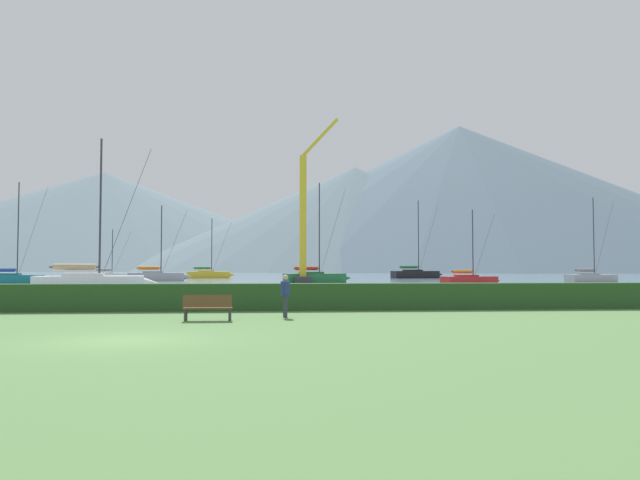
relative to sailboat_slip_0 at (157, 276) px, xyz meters
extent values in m
plane|color=#517A42|center=(11.74, -68.36, -0.71)|extent=(1000.00, 1000.00, 0.00)
cube|color=slate|center=(11.74, 68.64, -0.71)|extent=(320.00, 246.00, 0.00)
cube|color=#284C23|center=(11.74, -57.36, -0.11)|extent=(80.00, 1.20, 1.21)
cube|color=#9E9EA3|center=(-0.11, -0.02, -0.12)|extent=(7.71, 3.72, 1.16)
cone|color=#9E9EA3|center=(4.05, 0.68, -0.12)|extent=(1.41, 1.18, 0.99)
cube|color=gray|center=(-0.53, -0.09, 0.30)|extent=(3.00, 2.20, 0.74)
cylinder|color=#333338|center=(0.51, 0.09, 4.82)|extent=(0.15, 0.15, 9.79)
cylinder|color=#333338|center=(-1.13, -0.19, 1.09)|extent=(3.30, 0.68, 0.13)
cylinder|color=orange|center=(-1.13, -0.19, 1.09)|extent=(2.86, 0.93, 0.46)
cylinder|color=#333338|center=(2.23, 0.37, 4.58)|extent=(3.47, 0.61, 9.31)
cube|color=black|center=(40.24, 18.03, -0.08)|extent=(8.29, 4.03, 1.25)
cone|color=black|center=(44.72, 18.79, -0.08)|extent=(1.52, 1.28, 1.06)
cube|color=black|center=(39.79, 17.95, 0.37)|extent=(3.23, 2.38, 0.79)
cylinder|color=#333338|center=(40.91, 18.14, 6.34)|extent=(0.16, 0.16, 12.73)
cylinder|color=#333338|center=(39.15, 17.84, 1.22)|extent=(3.55, 0.74, 0.14)
cylinder|color=#2D7542|center=(39.15, 17.84, 1.22)|extent=(3.08, 1.00, 0.50)
cylinder|color=#333338|center=(42.76, 18.46, 6.02)|extent=(3.73, 0.67, 12.10)
cube|color=white|center=(-10.23, 14.39, -0.24)|extent=(6.27, 3.14, 0.94)
cone|color=white|center=(-6.87, 15.04, -0.24)|extent=(1.16, 0.98, 0.80)
cube|color=silver|center=(-10.57, 14.33, 0.11)|extent=(2.46, 1.83, 0.60)
cylinder|color=#333338|center=(-9.73, 14.49, 3.53)|extent=(0.12, 0.12, 7.45)
cylinder|color=#333338|center=(-11.05, 14.24, 0.75)|extent=(2.67, 0.61, 0.10)
cylinder|color=gray|center=(-11.05, 14.24, 0.75)|extent=(2.32, 0.80, 0.38)
cylinder|color=#333338|center=(-8.34, 14.75, 3.35)|extent=(2.80, 0.56, 7.09)
cube|color=#19707A|center=(-13.98, -12.77, -0.19)|extent=(6.76, 2.89, 1.03)
cone|color=#19707A|center=(-10.24, -12.40, -0.19)|extent=(1.21, 0.98, 0.88)
cube|color=#16646E|center=(-14.35, -12.81, 0.19)|extent=(2.58, 1.81, 0.66)
cylinder|color=#333338|center=(-13.42, -12.72, 5.43)|extent=(0.13, 0.13, 11.16)
cylinder|color=#333338|center=(-14.89, -12.86, 0.89)|extent=(2.95, 0.41, 0.11)
cylinder|color=#2847A3|center=(-14.89, -12.86, 0.89)|extent=(2.54, 0.66, 0.41)
cylinder|color=#333338|center=(-11.88, -12.56, 5.16)|extent=(3.11, 0.34, 10.61)
cube|color=#236B38|center=(20.84, -11.31, -0.13)|extent=(7.71, 4.29, 1.15)
cone|color=#236B38|center=(24.89, -10.24, -0.13)|extent=(1.46, 1.26, 0.98)
cube|color=#206032|center=(20.44, -11.41, 0.29)|extent=(3.07, 2.39, 0.73)
cylinder|color=#333338|center=(21.45, -11.15, 5.73)|extent=(0.15, 0.15, 11.61)
cylinder|color=#333338|center=(19.86, -11.57, 1.07)|extent=(3.22, 0.96, 0.13)
cylinder|color=red|center=(19.86, -11.57, 1.07)|extent=(2.82, 1.16, 0.46)
cylinder|color=#333338|center=(23.12, -10.71, 5.44)|extent=(3.37, 0.92, 11.04)
cube|color=red|center=(36.66, -21.50, -0.24)|extent=(6.26, 3.44, 0.93)
cone|color=red|center=(39.95, -20.67, -0.24)|extent=(1.18, 1.02, 0.79)
cube|color=#A52020|center=(36.33, -21.59, 0.10)|extent=(2.49, 1.92, 0.59)
cylinder|color=#333338|center=(37.16, -21.38, 3.59)|extent=(0.12, 0.12, 7.58)
cylinder|color=#333338|center=(35.86, -21.71, 0.74)|extent=(2.62, 0.76, 0.10)
cylinder|color=orange|center=(35.86, -21.71, 0.74)|extent=(2.29, 0.92, 0.37)
cylinder|color=#333338|center=(38.51, -21.03, 3.40)|extent=(2.74, 0.72, 7.21)
cube|color=gold|center=(4.69, 21.56, -0.14)|extent=(7.55, 3.96, 1.13)
cone|color=gold|center=(8.70, 22.45, -0.14)|extent=(1.41, 1.20, 0.96)
cube|color=gold|center=(4.29, 21.47, 0.27)|extent=(2.98, 2.26, 0.72)
cylinder|color=#333338|center=(5.29, 21.70, 4.78)|extent=(0.14, 0.14, 9.74)
cylinder|color=#333338|center=(3.71, 21.35, 1.04)|extent=(3.18, 0.82, 0.12)
cylinder|color=#2D7542|center=(3.71, 21.35, 1.04)|extent=(2.78, 1.03, 0.45)
cylinder|color=#333338|center=(6.95, 22.06, 4.54)|extent=(3.34, 0.77, 9.26)
cube|color=#9E9EA3|center=(56.11, -10.60, -0.22)|extent=(6.47, 2.96, 0.98)
cone|color=#9E9EA3|center=(59.64, -10.12, -0.22)|extent=(1.17, 0.97, 0.83)
cube|color=gray|center=(55.76, -10.65, 0.14)|extent=(2.50, 1.79, 0.62)
cylinder|color=#333338|center=(56.64, -10.53, 4.97)|extent=(0.12, 0.12, 10.29)
cylinder|color=#333338|center=(55.25, -10.72, 0.81)|extent=(2.80, 0.48, 0.11)
cylinder|color=gray|center=(55.25, -10.72, 0.81)|extent=(2.42, 0.71, 0.39)
cylinder|color=#333338|center=(58.10, -10.33, 4.72)|extent=(2.95, 0.42, 9.78)
cube|color=white|center=(1.71, -36.95, -0.08)|extent=(8.38, 4.41, 1.25)
cone|color=white|center=(6.16, -35.95, -0.08)|extent=(1.57, 1.34, 1.06)
cube|color=silver|center=(1.27, -37.05, 0.38)|extent=(3.31, 2.52, 0.80)
cylinder|color=#333338|center=(2.38, -36.80, 5.61)|extent=(0.16, 0.16, 11.27)
cylinder|color=#333338|center=(0.63, -37.19, 1.23)|extent=(3.53, 0.92, 0.14)
cylinder|color=tan|center=(0.63, -37.19, 1.23)|extent=(3.08, 1.16, 0.50)
cylinder|color=#333338|center=(4.21, -36.39, 5.33)|extent=(3.71, 0.86, 10.72)
cube|color=brown|center=(13.32, -62.56, -0.26)|extent=(1.76, 0.47, 0.06)
cube|color=brown|center=(13.32, -62.74, 0.02)|extent=(1.76, 0.15, 0.45)
cylinder|color=#333338|center=(14.12, -62.40, -0.48)|extent=(0.08, 0.08, 0.45)
cylinder|color=#333338|center=(12.53, -62.39, -0.48)|extent=(0.08, 0.08, 0.45)
cylinder|color=#333338|center=(14.12, -62.73, -0.48)|extent=(0.08, 0.08, 0.45)
cylinder|color=#333338|center=(12.53, -62.72, -0.48)|extent=(0.08, 0.08, 0.45)
cylinder|color=#2D3347|center=(16.18, -61.47, -0.28)|extent=(0.14, 0.14, 0.85)
cylinder|color=#2D3347|center=(16.16, -61.29, -0.28)|extent=(0.14, 0.14, 0.85)
cylinder|color=navy|center=(16.17, -61.38, 0.42)|extent=(0.36, 0.36, 0.55)
cylinder|color=navy|center=(16.20, -61.62, 0.44)|extent=(0.09, 0.09, 0.50)
cylinder|color=navy|center=(16.14, -61.15, 0.44)|extent=(0.09, 0.09, 0.50)
sphere|color=tan|center=(16.17, -61.38, 0.83)|extent=(0.22, 0.22, 0.22)
cube|color=#333338|center=(19.35, -12.90, -0.31)|extent=(2.00, 2.00, 0.80)
cube|color=gold|center=(19.35, -12.90, 7.31)|extent=(0.80, 0.80, 14.44)
cube|color=gold|center=(21.42, -12.90, 16.77)|extent=(4.41, 0.36, 4.73)
cone|color=#425666|center=(-1.68, 346.60, 17.34)|extent=(183.14, 183.14, 36.11)
cone|color=slate|center=(-92.09, 315.88, 30.83)|extent=(336.38, 336.38, 63.08)
cone|color=#4C6070|center=(118.10, 238.76, 38.86)|extent=(317.37, 317.37, 79.14)
cone|color=slate|center=(56.86, 212.93, 24.97)|extent=(223.94, 223.94, 51.35)
camera|label=1|loc=(15.63, -85.11, 1.25)|focal=34.23mm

